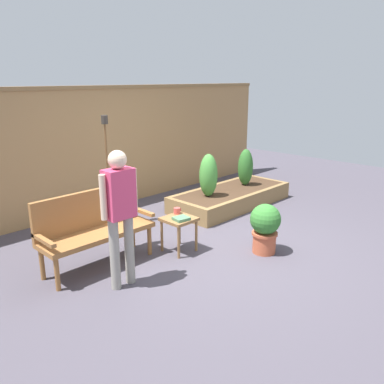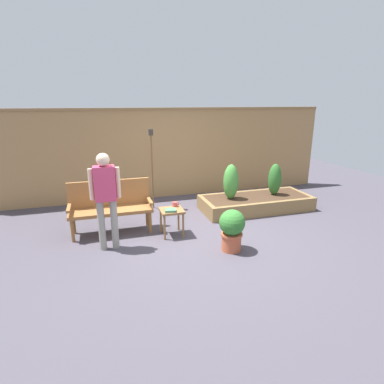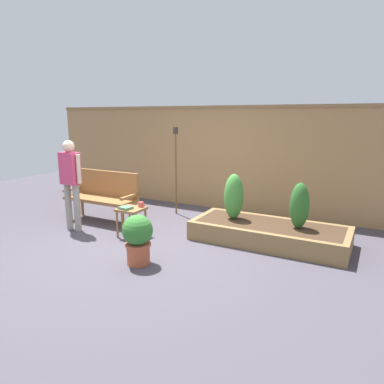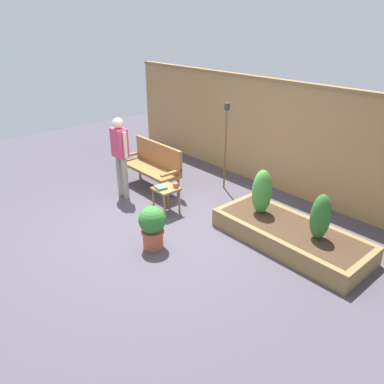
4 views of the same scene
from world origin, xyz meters
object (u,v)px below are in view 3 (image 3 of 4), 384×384
at_px(garden_bench, 104,192).
at_px(shrub_far_corner, 299,206).
at_px(book_on_table, 126,208).
at_px(person_by_bench, 71,177).
at_px(shrub_near_bench, 234,197).
at_px(potted_boxwood, 138,237).
at_px(cup_on_table, 141,204).
at_px(tiki_torch, 176,155).
at_px(side_table, 131,213).

relative_size(garden_bench, shrub_far_corner, 2.07).
bearing_deg(book_on_table, person_by_bench, -164.00).
xyz_separation_m(shrub_near_bench, person_by_bench, (-2.57, -1.02, 0.26)).
height_order(potted_boxwood, shrub_far_corner, shrub_far_corner).
distance_m(cup_on_table, book_on_table, 0.26).
relative_size(potted_boxwood, tiki_torch, 0.39).
bearing_deg(shrub_near_bench, shrub_far_corner, 0.00).
height_order(garden_bench, person_by_bench, person_by_bench).
bearing_deg(shrub_near_bench, garden_bench, -172.64).
distance_m(shrub_far_corner, person_by_bench, 3.77).
distance_m(cup_on_table, tiki_torch, 1.56).
relative_size(side_table, book_on_table, 2.48).
bearing_deg(person_by_bench, tiki_torch, 59.60).
relative_size(tiki_torch, person_by_bench, 1.12).
relative_size(side_table, shrub_near_bench, 0.65).
bearing_deg(potted_boxwood, garden_bench, 143.24).
bearing_deg(person_by_bench, shrub_near_bench, 21.66).
distance_m(tiki_torch, person_by_bench, 2.05).
bearing_deg(tiki_torch, side_table, -87.75).
xyz_separation_m(side_table, cup_on_table, (0.10, 0.14, 0.13)).
relative_size(book_on_table, person_by_bench, 0.12).
height_order(side_table, potted_boxwood, potted_boxwood).
bearing_deg(side_table, tiki_torch, 92.25).
bearing_deg(garden_bench, book_on_table, -30.07).
bearing_deg(tiki_torch, cup_on_table, -83.49).
bearing_deg(book_on_table, garden_bench, 158.70).
distance_m(garden_bench, cup_on_table, 1.16).
height_order(side_table, cup_on_table, cup_on_table).
bearing_deg(cup_on_table, book_on_table, -121.76).
bearing_deg(cup_on_table, shrub_far_corner, 15.26).
xyz_separation_m(cup_on_table, shrub_near_bench, (1.37, 0.66, 0.15)).
bearing_deg(potted_boxwood, book_on_table, 136.52).
xyz_separation_m(garden_bench, tiki_torch, (0.95, 1.06, 0.65)).
distance_m(cup_on_table, shrub_near_bench, 1.53).
height_order(side_table, book_on_table, book_on_table).
distance_m(side_table, tiki_torch, 1.73).
distance_m(side_table, shrub_far_corner, 2.66).
distance_m(potted_boxwood, person_by_bench, 2.05).
distance_m(side_table, cup_on_table, 0.21).
height_order(garden_bench, shrub_near_bench, shrub_near_bench).
distance_m(book_on_table, tiki_torch, 1.76).
bearing_deg(tiki_torch, person_by_bench, -120.40).
xyz_separation_m(book_on_table, tiki_torch, (-0.02, 1.62, 0.69)).
relative_size(cup_on_table, shrub_far_corner, 0.18).
distance_m(garden_bench, person_by_bench, 0.80).
distance_m(book_on_table, person_by_bench, 1.15).
bearing_deg(garden_bench, tiki_torch, 48.06).
xyz_separation_m(side_table, tiki_torch, (-0.06, 1.54, 0.79)).
bearing_deg(side_table, book_on_table, -114.64).
bearing_deg(garden_bench, cup_on_table, -16.99).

